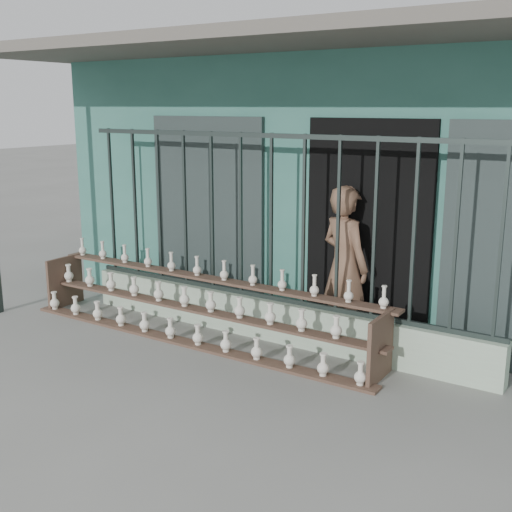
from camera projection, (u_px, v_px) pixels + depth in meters
The scene contains 6 objects.
ground at pixel (199, 379), 6.07m from camera, with size 60.00×60.00×0.00m, color slate.
workshop_building at pixel (379, 170), 9.15m from camera, with size 7.40×6.60×3.21m.
parapet_wall at pixel (271, 319), 7.08m from camera, with size 5.00×0.20×0.45m, color #ABC4A8.
security_fence at pixel (271, 219), 6.82m from camera, with size 5.00×0.04×1.80m.
shelf_rack at pixel (197, 306), 7.08m from camera, with size 4.50×0.68×0.85m.
elderly_woman at pixel (345, 266), 6.81m from camera, with size 0.63×0.41×1.72m, color brown.
Camera 1 is at (3.51, -4.45, 2.53)m, focal length 45.00 mm.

